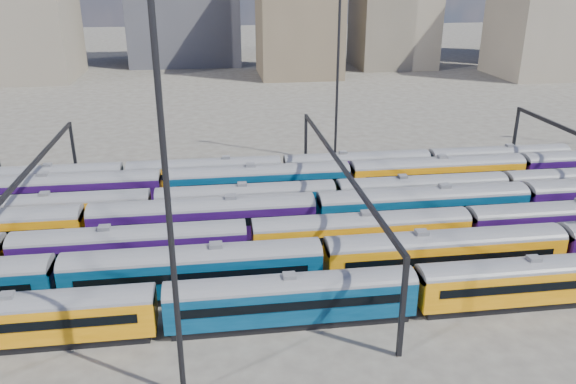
{
  "coord_description": "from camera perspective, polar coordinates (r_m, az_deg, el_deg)",
  "views": [
    {
      "loc": [
        -2.33,
        -51.53,
        25.4
      ],
      "look_at": [
        5.53,
        5.11,
        3.0
      ],
      "focal_mm": 35.0,
      "sensor_mm": 36.0,
      "label": 1
    }
  ],
  "objects": [
    {
      "name": "rake_5",
      "position": [
        67.46,
        6.27,
        1.71
      ],
      "size": [
        130.79,
        3.19,
        5.38
      ],
      "color": "black",
      "rests_on": "ground"
    },
    {
      "name": "mast_2",
      "position": [
        31.78,
        -12.18,
        -0.19
      ],
      "size": [
        1.4,
        0.5,
        25.6
      ],
      "color": "black",
      "rests_on": "ground"
    },
    {
      "name": "mast_3",
      "position": [
        78.33,
        5.1,
        12.92
      ],
      "size": [
        1.4,
        0.5,
        25.6
      ],
      "color": "black",
      "rests_on": "ground"
    },
    {
      "name": "gantry_1",
      "position": [
        57.57,
        -25.28,
        0.4
      ],
      "size": [
        0.35,
        40.35,
        8.03
      ],
      "color": "black",
      "rests_on": "ground"
    },
    {
      "name": "ground",
      "position": [
        57.5,
        -4.78,
        -4.9
      ],
      "size": [
        500.0,
        500.0,
        0.0
      ],
      "primitive_type": "plane",
      "color": "#413D37",
      "rests_on": "ground"
    },
    {
      "name": "gantry_2",
      "position": [
        56.16,
        5.24,
        1.94
      ],
      "size": [
        0.35,
        40.35,
        8.03
      ],
      "color": "black",
      "rests_on": "ground"
    },
    {
      "name": "rake_4",
      "position": [
        61.34,
        -13.57,
        -1.1
      ],
      "size": [
        118.64,
        2.89,
        4.87
      ],
      "color": "black",
      "rests_on": "ground"
    },
    {
      "name": "rake_2",
      "position": [
        52.33,
        -15.63,
        -5.14
      ],
      "size": [
        105.08,
        3.08,
        5.19
      ],
      "color": "black",
      "rests_on": "ground"
    },
    {
      "name": "rake_3",
      "position": [
        57.61,
        -19.86,
        -2.93
      ],
      "size": [
        135.03,
        3.29,
        5.56
      ],
      "color": "black",
      "rests_on": "ground"
    },
    {
      "name": "rake_1",
      "position": [
        51.19,
        15.63,
        -5.67
      ],
      "size": [
        107.99,
        3.16,
        5.33
      ],
      "color": "black",
      "rests_on": "ground"
    },
    {
      "name": "rake_6",
      "position": [
        71.2,
        -16.24,
        1.73
      ],
      "size": [
        115.48,
        2.82,
        4.73
      ],
      "color": "black",
      "rests_on": "ground"
    },
    {
      "name": "rake_0",
      "position": [
        49.84,
        23.63,
        -7.88
      ],
      "size": [
        98.03,
        2.87,
        4.83
      ],
      "color": "black",
      "rests_on": "ground"
    }
  ]
}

